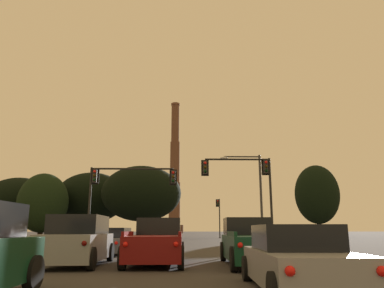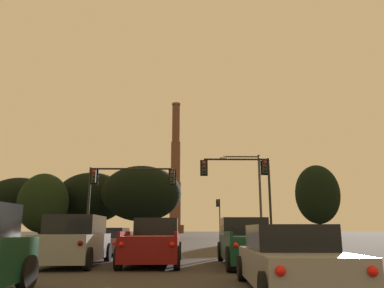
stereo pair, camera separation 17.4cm
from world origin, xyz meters
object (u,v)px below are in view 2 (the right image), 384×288
object	(u,v)px
smokestack	(175,180)
street_lamp	(253,188)
traffic_light_overhead_left	(119,185)
sedan_right_lane_third	(291,260)
sedan_left_lane_front	(110,242)
traffic_light_overhead_right	(247,179)
suv_left_lane_second	(75,241)
pickup_truck_center_lane_second	(154,243)
traffic_light_far_right	(219,212)
pickup_truck_right_lane_second	(249,243)

from	to	relation	value
smokestack	street_lamp	bearing A→B (deg)	-84.88
traffic_light_overhead_left	street_lamp	world-z (taller)	street_lamp
sedan_right_lane_third	street_lamp	distance (m)	23.77
smokestack	sedan_right_lane_third	bearing A→B (deg)	-87.12
sedan_left_lane_front	traffic_light_overhead_left	size ratio (longest dim) A/B	0.69
sedan_right_lane_third	traffic_light_overhead_right	world-z (taller)	traffic_light_overhead_right
suv_left_lane_second	street_lamp	world-z (taller)	street_lamp
suv_left_lane_second	smokestack	distance (m)	132.05
sedan_right_lane_third	traffic_light_overhead_left	distance (m)	22.12
sedan_right_lane_third	street_lamp	bearing A→B (deg)	83.81
pickup_truck_center_lane_second	street_lamp	world-z (taller)	street_lamp
suv_left_lane_second	traffic_light_overhead_right	world-z (taller)	traffic_light_overhead_right
pickup_truck_center_lane_second	traffic_light_far_right	size ratio (longest dim) A/B	0.87
traffic_light_far_right	traffic_light_overhead_right	bearing A→B (deg)	-91.17
sedan_right_lane_third	traffic_light_overhead_left	xyz separation A→B (m)	(-7.56, 20.40, 4.02)
traffic_light_overhead_left	traffic_light_far_right	xyz separation A→B (m)	(10.54, 33.67, -0.54)
traffic_light_overhead_left	traffic_light_overhead_right	xyz separation A→B (m)	(9.83, -0.68, 0.42)
traffic_light_overhead_right	smokestack	world-z (taller)	smokestack
pickup_truck_right_lane_second	traffic_light_far_right	size ratio (longest dim) A/B	0.87
suv_left_lane_second	traffic_light_far_right	size ratio (longest dim) A/B	0.78
traffic_light_overhead_right	sedan_right_lane_third	bearing A→B (deg)	-96.59
sedan_right_lane_third	suv_left_lane_second	distance (m)	9.12
street_lamp	suv_left_lane_second	bearing A→B (deg)	-120.36
sedan_left_lane_front	traffic_light_far_right	distance (m)	42.36
sedan_left_lane_front	traffic_light_overhead_left	bearing A→B (deg)	99.55
suv_left_lane_second	traffic_light_overhead_left	world-z (taller)	traffic_light_overhead_left
pickup_truck_center_lane_second	traffic_light_far_right	xyz separation A→B (m)	(6.59, 46.98, 3.34)
pickup_truck_right_lane_second	sedan_left_lane_front	bearing A→B (deg)	136.96
suv_left_lane_second	traffic_light_far_right	xyz separation A→B (m)	(9.54, 47.74, 3.25)
pickup_truck_right_lane_second	traffic_light_overhead_left	distance (m)	16.38
suv_left_lane_second	sedan_left_lane_front	distance (m)	6.60
traffic_light_overhead_right	traffic_light_far_right	distance (m)	34.36
traffic_light_overhead_right	smokestack	bearing A→B (deg)	94.47
street_lamp	pickup_truck_right_lane_second	bearing A→B (deg)	-100.77
street_lamp	smokestack	size ratio (longest dim) A/B	0.15
pickup_truck_center_lane_second	traffic_light_overhead_right	size ratio (longest dim) A/B	0.82
traffic_light_overhead_left	traffic_light_overhead_right	world-z (taller)	traffic_light_overhead_right
traffic_light_overhead_right	smokestack	size ratio (longest dim) A/B	0.13
pickup_truck_center_lane_second	smokestack	distance (m)	131.35
suv_left_lane_second	pickup_truck_center_lane_second	world-z (taller)	suv_left_lane_second
suv_left_lane_second	traffic_light_far_right	distance (m)	48.79
suv_left_lane_second	street_lamp	bearing A→B (deg)	57.66
sedan_left_lane_front	traffic_light_overhead_right	size ratio (longest dim) A/B	0.71
sedan_right_lane_third	street_lamp	size ratio (longest dim) A/B	0.62
sedan_right_lane_third	pickup_truck_right_lane_second	bearing A→B (deg)	90.80
pickup_truck_right_lane_second	street_lamp	world-z (taller)	street_lamp
sedan_left_lane_front	traffic_light_overhead_left	world-z (taller)	traffic_light_overhead_left
sedan_right_lane_third	traffic_light_overhead_right	size ratio (longest dim) A/B	0.71
pickup_truck_center_lane_second	sedan_left_lane_front	xyz separation A→B (m)	(-2.91, 5.84, -0.14)
sedan_right_lane_third	pickup_truck_right_lane_second	distance (m)	6.47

